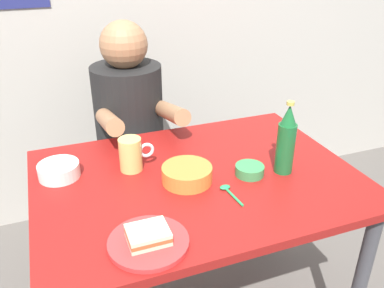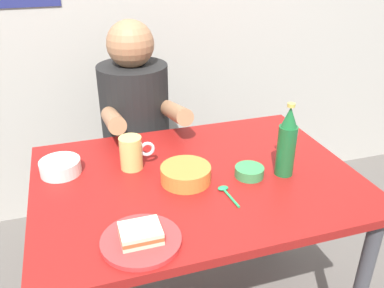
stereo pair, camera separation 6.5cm
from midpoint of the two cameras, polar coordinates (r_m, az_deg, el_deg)
dining_table at (r=1.45m, az=-0.58°, el=-7.70°), size 1.10×0.80×0.74m
stool at (r=2.10m, az=-9.05°, el=-5.68°), size 0.34×0.34×0.45m
person_seated at (r=1.90m, az=-9.88°, el=4.80°), size 0.33×0.56×0.72m
plate_orange at (r=1.12m, az=-7.88°, el=-13.65°), size 0.22×0.22×0.01m
sandwich at (r=1.10m, az=-7.96°, el=-12.66°), size 0.11×0.09×0.04m
beer_mug at (r=1.43m, az=-9.88°, el=-1.45°), size 0.13×0.08×0.12m
beer_bottle at (r=1.40m, az=11.91°, el=0.41°), size 0.06×0.06×0.26m
dip_bowl_green at (r=1.40m, az=6.86°, el=-3.66°), size 0.10×0.10×0.03m
rice_bowl_white at (r=1.46m, az=-19.56°, el=-3.47°), size 0.14×0.14×0.05m
soup_bowl_orange at (r=1.35m, az=-2.09°, el=-4.21°), size 0.17×0.17×0.05m
spoon at (r=1.31m, az=3.77°, el=-6.66°), size 0.04×0.12×0.01m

